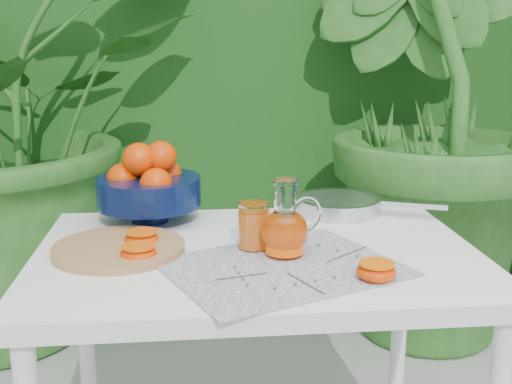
{
  "coord_description": "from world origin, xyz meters",
  "views": [
    {
      "loc": [
        -0.05,
        -1.39,
        1.23
      ],
      "look_at": [
        0.09,
        0.01,
        0.88
      ],
      "focal_mm": 45.0,
      "sensor_mm": 36.0,
      "label": 1
    }
  ],
  "objects": [
    {
      "name": "thyme_sprigs",
      "position": [
        0.17,
        -0.16,
        0.76
      ],
      "size": [
        0.36,
        0.28,
        0.01
      ],
      "color": "brown",
      "rests_on": "white_table"
    },
    {
      "name": "placemat",
      "position": [
        0.13,
        -0.14,
        0.75
      ],
      "size": [
        0.57,
        0.51,
        0.0
      ],
      "primitive_type": "cube",
      "rotation": [
        0.0,
        0.0,
        0.41
      ],
      "color": "#0C1C43",
      "rests_on": "white_table"
    },
    {
      "name": "fruit_bowl",
      "position": [
        -0.16,
        0.25,
        0.85
      ],
      "size": [
        0.34,
        0.34,
        0.21
      ],
      "color": "black",
      "rests_on": "white_table"
    },
    {
      "name": "white_table",
      "position": [
        0.09,
        -0.01,
        0.67
      ],
      "size": [
        1.0,
        0.7,
        0.75
      ],
      "color": "white",
      "rests_on": "ground"
    },
    {
      "name": "juice_pitcher",
      "position": [
        0.15,
        -0.06,
        0.81
      ],
      "size": [
        0.16,
        0.14,
        0.17
      ],
      "color": "white",
      "rests_on": "white_table"
    },
    {
      "name": "juice_tumbler",
      "position": [
        0.09,
        -0.01,
        0.8
      ],
      "size": [
        0.08,
        0.08,
        0.1
      ],
      "color": "white",
      "rests_on": "white_table"
    },
    {
      "name": "hedge_backdrop",
      "position": [
        0.06,
        2.06,
        1.19
      ],
      "size": [
        8.0,
        1.65,
        2.5
      ],
      "color": "#1A4C15",
      "rests_on": "ground"
    },
    {
      "name": "orange_halves",
      "position": [
        -0.01,
        -0.09,
        0.77
      ],
      "size": [
        0.57,
        0.35,
        0.04
      ],
      "color": "#D73E02",
      "rests_on": "white_table"
    },
    {
      "name": "potted_plant_right",
      "position": [
        0.87,
        1.13,
        0.95
      ],
      "size": [
        2.57,
        2.57,
        1.89
      ],
      "primitive_type": "imported",
      "rotation": [
        0.0,
        0.0,
        2.07
      ],
      "color": "#265D1F",
      "rests_on": "ground"
    },
    {
      "name": "saute_pan",
      "position": [
        0.35,
        0.27,
        0.77
      ],
      "size": [
        0.42,
        0.3,
        0.04
      ],
      "color": "silver",
      "rests_on": "white_table"
    },
    {
      "name": "cutting_board",
      "position": [
        -0.22,
        -0.0,
        0.76
      ],
      "size": [
        0.31,
        0.31,
        0.02
      ],
      "primitive_type": "cylinder",
      "rotation": [
        0.0,
        0.0,
        -0.05
      ],
      "color": "#B0844F",
      "rests_on": "white_table"
    }
  ]
}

